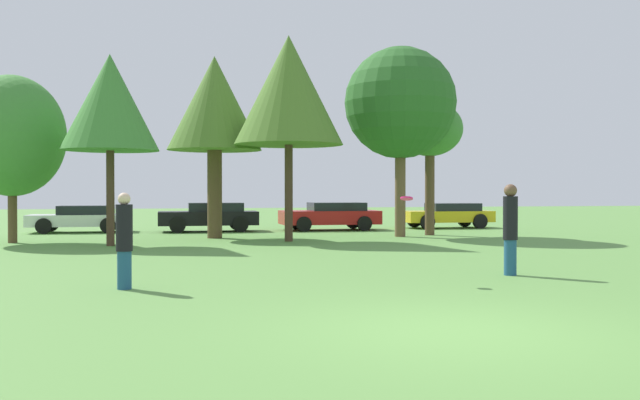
{
  "coord_description": "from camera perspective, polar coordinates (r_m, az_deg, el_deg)",
  "views": [
    {
      "loc": [
        -3.45,
        -7.56,
        1.69
      ],
      "look_at": [
        -0.32,
        5.62,
        1.51
      ],
      "focal_mm": 38.0,
      "sensor_mm": 36.0,
      "label": 1
    }
  ],
  "objects": [
    {
      "name": "person_catcher",
      "position": [
        14.11,
        15.74,
        -2.23
      ],
      "size": [
        0.29,
        0.29,
        1.83
      ],
      "rotation": [
        0.0,
        0.0,
        -3.11
      ],
      "color": "navy",
      "rests_on": "ground"
    },
    {
      "name": "ground_plane",
      "position": [
        8.48,
        11.14,
        -10.77
      ],
      "size": [
        120.0,
        120.0,
        0.0
      ],
      "primitive_type": "plane",
      "color": "#5B8E42"
    },
    {
      "name": "tree_5",
      "position": [
        26.47,
        9.24,
        5.77
      ],
      "size": [
        2.52,
        2.52,
        5.14
      ],
      "color": "brown",
      "rests_on": "ground"
    },
    {
      "name": "parked_car_yellow",
      "position": [
        31.59,
        10.73,
        -1.21
      ],
      "size": [
        4.1,
        1.9,
        1.14
      ],
      "rotation": [
        0.0,
        0.0,
        3.12
      ],
      "color": "gold",
      "rests_on": "ground"
    },
    {
      "name": "tree_1",
      "position": [
        22.04,
        -17.27,
        7.82
      ],
      "size": [
        2.98,
        2.98,
        5.93
      ],
      "color": "#473323",
      "rests_on": "ground"
    },
    {
      "name": "parked_car_white",
      "position": [
        29.43,
        -19.5,
        -1.43
      ],
      "size": [
        3.95,
        1.86,
        1.1
      ],
      "rotation": [
        0.0,
        0.0,
        3.12
      ],
      "color": "silver",
      "rests_on": "ground"
    },
    {
      "name": "tree_4",
      "position": [
        25.5,
        6.78,
        8.07
      ],
      "size": [
        4.14,
        4.14,
        7.04
      ],
      "color": "brown",
      "rests_on": "ground"
    },
    {
      "name": "parked_car_red",
      "position": [
        29.34,
        0.93,
        -1.29
      ],
      "size": [
        4.25,
        2.1,
        1.2
      ],
      "rotation": [
        0.0,
        0.0,
        3.12
      ],
      "color": "red",
      "rests_on": "ground"
    },
    {
      "name": "tree_2",
      "position": [
        24.83,
        -8.88,
        7.9
      ],
      "size": [
        3.39,
        3.39,
        6.55
      ],
      "color": "brown",
      "rests_on": "ground"
    },
    {
      "name": "tree_3",
      "position": [
        23.02,
        -2.66,
        9.2
      ],
      "size": [
        3.68,
        3.68,
        6.93
      ],
      "color": "#473323",
      "rests_on": "ground"
    },
    {
      "name": "parked_car_black",
      "position": [
        28.69,
        -9.26,
        -1.34
      ],
      "size": [
        4.11,
        1.87,
        1.21
      ],
      "rotation": [
        0.0,
        0.0,
        3.12
      ],
      "color": "black",
      "rests_on": "ground"
    },
    {
      "name": "frisbee",
      "position": [
        12.7,
        7.3,
        0.13
      ],
      "size": [
        0.24,
        0.23,
        0.11
      ],
      "color": "#F21E72"
    },
    {
      "name": "tree_0",
      "position": [
        24.31,
        -24.51,
        4.92
      ],
      "size": [
        3.38,
        3.38,
        5.47
      ],
      "color": "brown",
      "rests_on": "ground"
    },
    {
      "name": "person_thrower",
      "position": [
        12.14,
        -16.16,
        -3.23
      ],
      "size": [
        0.28,
        0.28,
        1.67
      ],
      "rotation": [
        0.0,
        0.0,
        0.03
      ],
      "color": "navy",
      "rests_on": "ground"
    }
  ]
}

